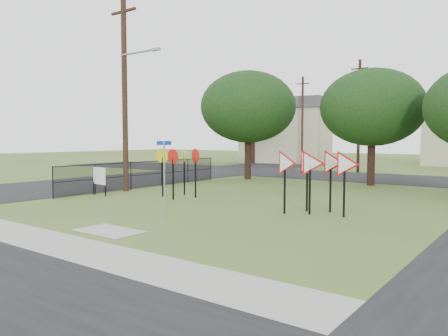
# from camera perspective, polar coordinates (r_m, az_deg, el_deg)

# --- Properties ---
(ground) EXTENTS (140.00, 140.00, 0.00)m
(ground) POSITION_cam_1_polar(r_m,az_deg,el_deg) (15.06, -7.56, -6.67)
(ground) COLOR #435D22
(sidewalk) EXTENTS (30.00, 1.60, 0.02)m
(sidewalk) POSITION_cam_1_polar(r_m,az_deg,el_deg) (12.48, -21.35, -9.08)
(sidewalk) COLOR gray
(sidewalk) RESTS_ON ground
(planting_strip) EXTENTS (30.00, 0.80, 0.02)m
(planting_strip) POSITION_cam_1_polar(r_m,az_deg,el_deg) (11.91, -26.33, -9.84)
(planting_strip) COLOR #435D22
(planting_strip) RESTS_ON ground
(street_left) EXTENTS (8.00, 50.00, 0.02)m
(street_left) POSITION_cam_1_polar(r_m,az_deg,el_deg) (30.51, -10.55, -1.34)
(street_left) COLOR black
(street_left) RESTS_ON ground
(street_far) EXTENTS (60.00, 8.00, 0.02)m
(street_far) POSITION_cam_1_polar(r_m,az_deg,el_deg) (32.40, 18.00, -1.16)
(street_far) COLOR black
(street_far) RESTS_ON ground
(curb_pad) EXTENTS (2.00, 1.20, 0.02)m
(curb_pad) POSITION_cam_1_polar(r_m,az_deg,el_deg) (13.48, -14.78, -7.97)
(curb_pad) COLOR gray
(curb_pad) RESTS_ON ground
(street_name_sign) EXTENTS (0.53, 0.18, 2.67)m
(street_name_sign) POSITION_cam_1_polar(r_m,az_deg,el_deg) (14.86, -7.81, -0.78)
(street_name_sign) COLOR gray
(street_name_sign) RESTS_ON ground
(stop_sign_cluster) EXTENTS (2.16, 1.89, 2.30)m
(stop_sign_cluster) POSITION_cam_1_polar(r_m,az_deg,el_deg) (20.47, -5.92, 0.97)
(stop_sign_cluster) COLOR black
(stop_sign_cluster) RESTS_ON ground
(yield_sign_cluster) EXTENTS (3.05, 1.50, 2.38)m
(yield_sign_cluster) POSITION_cam_1_polar(r_m,az_deg,el_deg) (16.18, 11.83, 0.27)
(yield_sign_cluster) COLOR black
(yield_sign_cluster) RESTS_ON ground
(info_board) EXTENTS (1.08, 0.19, 1.35)m
(info_board) POSITION_cam_1_polar(r_m,az_deg,el_deg) (21.85, -15.98, -1.11)
(info_board) COLOR black
(info_board) RESTS_ON ground
(utility_pole_main) EXTENTS (3.55, 0.33, 10.00)m
(utility_pole_main) POSITION_cam_1_polar(r_m,az_deg,el_deg) (23.30, -12.76, 9.85)
(utility_pole_main) COLOR #38231A
(utility_pole_main) RESTS_ON ground
(far_pole_a) EXTENTS (1.40, 0.24, 9.00)m
(far_pole_a) POSITION_cam_1_polar(r_m,az_deg,el_deg) (36.77, 17.21, 6.59)
(far_pole_a) COLOR #38231A
(far_pole_a) RESTS_ON ground
(far_pole_c) EXTENTS (1.40, 0.24, 9.00)m
(far_pole_c) POSITION_cam_1_polar(r_m,az_deg,el_deg) (45.44, 10.19, 6.15)
(far_pole_c) COLOR #38231A
(far_pole_c) RESTS_ON ground
(fence_run) EXTENTS (0.05, 11.55, 1.50)m
(fence_run) POSITION_cam_1_polar(r_m,az_deg,el_deg) (24.69, -10.05, -0.74)
(fence_run) COLOR black
(fence_run) RESTS_ON ground
(house_left) EXTENTS (10.58, 8.88, 7.20)m
(house_left) POSITION_cam_1_polar(r_m,az_deg,el_deg) (50.81, 8.16, 4.86)
(house_left) COLOR beige
(house_left) RESTS_ON ground
(tree_near_left) EXTENTS (6.40, 6.40, 7.27)m
(tree_near_left) POSITION_cam_1_polar(r_m,az_deg,el_deg) (29.60, 3.16, 7.96)
(tree_near_left) COLOR black
(tree_near_left) RESTS_ON ground
(tree_near_mid) EXTENTS (6.00, 6.00, 6.80)m
(tree_near_mid) POSITION_cam_1_polar(r_m,az_deg,el_deg) (26.97, 18.80, 7.48)
(tree_near_mid) COLOR black
(tree_near_mid) RESTS_ON ground
(tree_far_left) EXTENTS (6.80, 6.80, 7.73)m
(tree_far_left) POSITION_cam_1_polar(r_m,az_deg,el_deg) (48.45, 3.80, 6.74)
(tree_far_left) COLOR black
(tree_far_left) RESTS_ON ground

